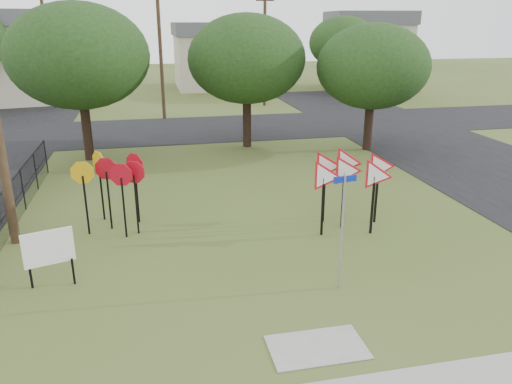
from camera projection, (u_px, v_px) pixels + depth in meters
ground at (286, 290)px, 12.54m from camera, size 140.00×140.00×0.00m
street_right at (469, 160)px, 24.19m from camera, size 8.00×50.00×0.02m
street_far at (200, 129)px, 31.01m from camera, size 60.00×8.00×0.02m
curb_pad at (317, 347)px, 10.32m from camera, size 2.00×1.20×0.02m
street_name_sign at (342, 226)px, 12.08m from camera, size 0.61×0.10×2.97m
stop_sign_cluster at (113, 176)px, 15.63m from camera, size 2.25×2.08×2.40m
yield_sign_cluster at (349, 173)px, 15.86m from camera, size 3.13×2.23×2.48m
info_board at (49, 250)px, 12.40m from camera, size 1.18×0.40×1.53m
far_pole_a at (160, 49)px, 32.80m from camera, size 1.40×0.24×9.00m
far_pole_b at (265, 48)px, 38.18m from camera, size 1.40×0.24×8.50m
far_pole_c at (47, 46)px, 36.73m from camera, size 1.40×0.24×9.00m
fence_run at (15, 200)px, 16.53m from camera, size 0.05×11.55×1.50m
house_left at (5, 56)px, 39.93m from camera, size 10.58×8.88×7.20m
house_mid at (217, 55)px, 49.26m from camera, size 8.40×8.40×6.20m
house_right at (366, 50)px, 48.21m from camera, size 8.30×8.30×7.20m
tree_near_left at (79, 56)px, 22.68m from camera, size 6.40×6.40×7.27m
tree_near_mid at (247, 59)px, 25.31m from camera, size 6.00×6.00×6.80m
tree_near_right at (373, 67)px, 24.77m from camera, size 5.60×5.60×6.33m
tree_far_right at (344, 43)px, 43.42m from camera, size 6.00×6.00×6.80m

